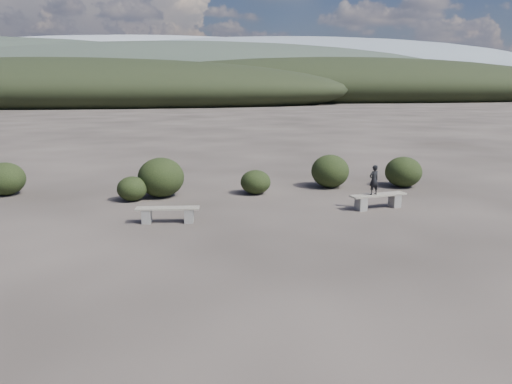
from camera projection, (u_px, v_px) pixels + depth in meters
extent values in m
plane|color=#2A2420|center=(286.00, 284.00, 9.71)|extent=(1200.00, 1200.00, 0.00)
cube|color=slate|center=(147.00, 216.00, 13.99)|extent=(0.27, 0.36, 0.39)
cube|color=slate|center=(189.00, 216.00, 14.05)|extent=(0.27, 0.36, 0.39)
cube|color=gray|center=(168.00, 208.00, 13.97)|extent=(1.79, 0.50, 0.05)
cube|color=slate|center=(361.00, 204.00, 15.41)|extent=(0.33, 0.41, 0.41)
cube|color=slate|center=(395.00, 201.00, 15.83)|extent=(0.33, 0.41, 0.41)
cube|color=gray|center=(378.00, 195.00, 15.57)|extent=(1.89, 0.78, 0.05)
imported|color=black|center=(374.00, 180.00, 15.40)|extent=(0.39, 0.32, 0.93)
ellipsoid|color=black|center=(132.00, 189.00, 16.64)|extent=(1.00, 1.00, 0.82)
ellipsoid|color=black|center=(161.00, 177.00, 17.18)|extent=(1.59, 1.59, 1.36)
ellipsoid|color=black|center=(256.00, 182.00, 17.67)|extent=(1.07, 1.07, 0.86)
ellipsoid|color=black|center=(330.00, 171.00, 18.77)|extent=(1.42, 1.42, 1.24)
ellipsoid|color=black|center=(403.00, 172.00, 18.87)|extent=(1.38, 1.38, 1.15)
ellipsoid|color=black|center=(5.00, 179.00, 17.46)|extent=(1.36, 1.36, 1.15)
ellipsoid|color=black|center=(64.00, 91.00, 93.18)|extent=(110.00, 40.00, 12.00)
ellipsoid|color=black|center=(343.00, 87.00, 120.10)|extent=(120.00, 44.00, 14.00)
ellipsoid|color=#2B352B|center=(194.00, 79.00, 163.63)|extent=(190.00, 64.00, 24.00)
ellipsoid|color=slate|center=(306.00, 74.00, 307.26)|extent=(340.00, 110.00, 44.00)
ellipsoid|color=#8C939E|center=(153.00, 73.00, 390.87)|extent=(460.00, 140.00, 56.00)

